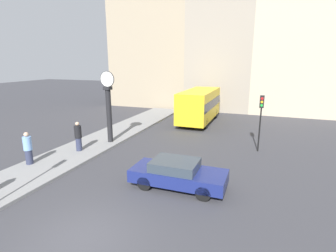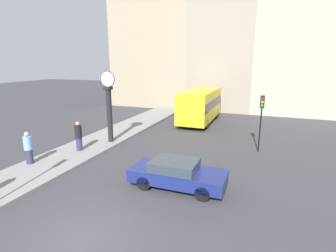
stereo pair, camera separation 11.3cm
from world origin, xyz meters
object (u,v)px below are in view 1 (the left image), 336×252
(street_clock, at_px, (109,108))
(pedestrian_black_jacket, at_px, (78,137))
(traffic_light_far, at_px, (261,112))
(sedan_car, at_px, (178,173))
(bus_distant, at_px, (199,104))
(pedestrian_blue_stripe, at_px, (28,148))

(street_clock, height_order, pedestrian_black_jacket, street_clock)
(traffic_light_far, distance_m, pedestrian_black_jacket, 11.43)
(sedan_car, relative_size, traffic_light_far, 1.20)
(bus_distant, bearing_deg, sedan_car, -80.28)
(sedan_car, height_order, street_clock, street_clock)
(sedan_car, relative_size, pedestrian_black_jacket, 2.33)
(traffic_light_far, distance_m, street_clock, 9.89)
(street_clock, bearing_deg, bus_distant, 64.04)
(sedan_car, relative_size, pedestrian_blue_stripe, 2.40)
(pedestrian_blue_stripe, bearing_deg, bus_distant, 65.99)
(sedan_car, relative_size, bus_distant, 0.59)
(bus_distant, bearing_deg, traffic_light_far, -50.54)
(sedan_car, distance_m, street_clock, 8.09)
(pedestrian_black_jacket, xyz_separation_m, pedestrian_blue_stripe, (-1.10, -2.75, -0.03))
(pedestrian_blue_stripe, bearing_deg, sedan_car, 3.64)
(traffic_light_far, height_order, street_clock, street_clock)
(bus_distant, distance_m, pedestrian_black_jacket, 12.03)
(bus_distant, xyz_separation_m, pedestrian_blue_stripe, (-6.09, -13.67, -0.67))
(sedan_car, xyz_separation_m, bus_distant, (-2.25, 13.14, 1.04))
(sedan_car, relative_size, street_clock, 0.89)
(street_clock, distance_m, pedestrian_blue_stripe, 5.60)
(traffic_light_far, bearing_deg, sedan_car, -116.89)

